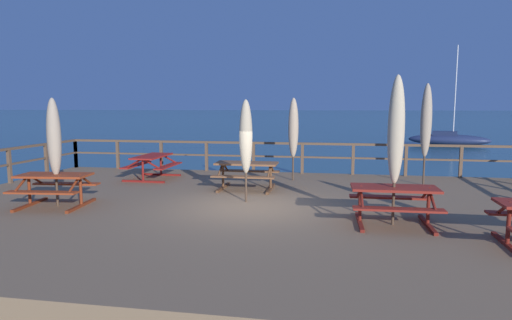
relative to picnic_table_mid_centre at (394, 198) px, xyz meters
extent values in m
plane|color=#2D5B6B|center=(-3.13, 1.11, -1.30)|extent=(600.00, 600.00, 0.00)
cube|color=#846647|center=(-3.13, 1.11, -0.92)|extent=(15.96, 10.84, 0.75)
cube|color=brown|center=(-3.13, 6.38, 0.50)|extent=(15.66, 0.09, 0.08)
cube|color=brown|center=(-3.13, 6.38, 0.03)|extent=(15.66, 0.07, 0.06)
cube|color=brown|center=(-10.96, 6.38, -0.03)|extent=(0.10, 0.10, 1.05)
cube|color=brown|center=(-9.22, 6.38, -0.03)|extent=(0.10, 0.10, 1.05)
cube|color=brown|center=(-7.48, 6.38, -0.03)|extent=(0.10, 0.10, 1.05)
cube|color=brown|center=(-5.74, 6.38, -0.03)|extent=(0.10, 0.10, 1.05)
cube|color=brown|center=(-4.00, 6.38, -0.03)|extent=(0.10, 0.10, 1.05)
cube|color=brown|center=(-2.26, 6.38, -0.03)|extent=(0.10, 0.10, 1.05)
cube|color=brown|center=(-0.51, 6.38, -0.03)|extent=(0.10, 0.10, 1.05)
cube|color=brown|center=(1.23, 6.38, -0.03)|extent=(0.10, 0.10, 1.05)
cube|color=brown|center=(2.97, 6.38, -0.03)|extent=(0.10, 0.10, 1.05)
cube|color=brown|center=(-10.96, 2.87, -0.03)|extent=(0.10, 0.10, 1.05)
cube|color=brown|center=(-10.96, 4.62, -0.03)|extent=(0.10, 0.10, 1.05)
cube|color=brown|center=(-10.96, 6.38, -0.03)|extent=(0.10, 0.10, 1.05)
cube|color=maroon|center=(0.00, 0.00, 0.19)|extent=(1.69, 0.79, 0.05)
cube|color=maroon|center=(0.01, -0.56, -0.11)|extent=(1.68, 0.31, 0.04)
cube|color=maroon|center=(-0.01, 0.56, -0.11)|extent=(1.68, 0.31, 0.04)
cube|color=maroon|center=(-0.66, -0.01, -0.52)|extent=(0.11, 1.40, 0.06)
cylinder|color=maroon|center=(-0.66, -0.01, -0.18)|extent=(0.07, 0.07, 0.74)
cylinder|color=maroon|center=(-0.65, -0.29, 0.04)|extent=(0.07, 0.63, 0.37)
cylinder|color=maroon|center=(-0.66, 0.27, 0.04)|extent=(0.07, 0.63, 0.37)
cube|color=maroon|center=(0.66, 0.01, -0.52)|extent=(0.11, 1.40, 0.06)
cylinder|color=maroon|center=(0.66, 0.01, -0.18)|extent=(0.07, 0.07, 0.74)
cylinder|color=maroon|center=(0.66, -0.27, 0.04)|extent=(0.07, 0.63, 0.37)
cylinder|color=maroon|center=(0.65, 0.29, 0.04)|extent=(0.07, 0.63, 0.37)
cube|color=maroon|center=(1.71, -1.10, -0.52)|extent=(0.11, 1.40, 0.06)
cylinder|color=maroon|center=(1.71, -1.10, -0.18)|extent=(0.07, 0.07, 0.74)
cylinder|color=maroon|center=(1.72, -0.82, 0.04)|extent=(0.07, 0.63, 0.37)
cube|color=brown|center=(-3.62, 3.18, 0.19)|extent=(1.75, 0.77, 0.05)
cube|color=brown|center=(-3.61, 2.62, -0.11)|extent=(1.74, 0.29, 0.04)
cube|color=brown|center=(-3.62, 3.74, -0.11)|extent=(1.74, 0.29, 0.04)
cube|color=brown|center=(-4.31, 3.17, -0.52)|extent=(0.09, 1.40, 0.06)
cylinder|color=brown|center=(-4.31, 3.17, -0.18)|extent=(0.07, 0.07, 0.74)
cylinder|color=brown|center=(-4.31, 2.89, 0.04)|extent=(0.06, 0.63, 0.37)
cylinder|color=brown|center=(-4.31, 3.45, 0.04)|extent=(0.06, 0.63, 0.37)
cube|color=brown|center=(-2.93, 3.18, -0.52)|extent=(0.09, 1.40, 0.06)
cylinder|color=brown|center=(-2.93, 3.18, -0.18)|extent=(0.07, 0.07, 0.74)
cylinder|color=brown|center=(-2.92, 2.90, 0.04)|extent=(0.06, 0.63, 0.37)
cylinder|color=brown|center=(-2.93, 3.46, 0.04)|extent=(0.06, 0.63, 0.37)
cube|color=#993819|center=(-7.66, 0.30, 0.19)|extent=(1.69, 0.92, 0.05)
cube|color=#993819|center=(-7.61, -0.26, -0.11)|extent=(1.64, 0.44, 0.04)
cube|color=#993819|center=(-7.72, 0.85, -0.11)|extent=(1.64, 0.44, 0.04)
cube|color=maroon|center=(-8.29, 0.23, -0.52)|extent=(0.22, 1.40, 0.06)
cylinder|color=maroon|center=(-8.29, 0.23, -0.18)|extent=(0.07, 0.07, 0.74)
cylinder|color=maroon|center=(-8.26, -0.05, 0.04)|extent=(0.12, 0.63, 0.37)
cylinder|color=maroon|center=(-8.32, 0.51, 0.04)|extent=(0.12, 0.63, 0.37)
cube|color=maroon|center=(-7.03, 0.36, -0.52)|extent=(0.22, 1.40, 0.06)
cylinder|color=maroon|center=(-7.03, 0.36, -0.18)|extent=(0.07, 0.07, 0.74)
cylinder|color=maroon|center=(-7.01, 0.08, 0.04)|extent=(0.12, 0.63, 0.37)
cylinder|color=maroon|center=(-7.06, 0.64, 0.04)|extent=(0.12, 0.63, 0.37)
cube|color=maroon|center=(-6.98, 4.39, 0.19)|extent=(0.78, 1.77, 0.05)
cube|color=maroon|center=(-6.42, 4.38, -0.11)|extent=(0.30, 1.76, 0.04)
cube|color=maroon|center=(-7.54, 4.40, -0.11)|extent=(0.30, 1.76, 0.04)
cube|color=maroon|center=(-6.99, 3.69, -0.52)|extent=(1.40, 0.10, 0.06)
cylinder|color=maroon|center=(-6.99, 3.69, -0.18)|extent=(0.07, 0.07, 0.74)
cylinder|color=maroon|center=(-6.71, 3.69, 0.04)|extent=(0.63, 0.06, 0.37)
cylinder|color=maroon|center=(-7.27, 3.69, 0.04)|extent=(0.63, 0.06, 0.37)
cube|color=maroon|center=(-6.97, 5.09, -0.52)|extent=(1.40, 0.10, 0.06)
cylinder|color=maroon|center=(-6.97, 5.09, -0.18)|extent=(0.07, 0.07, 0.74)
cylinder|color=maroon|center=(-6.69, 5.08, 0.04)|extent=(0.63, 0.06, 0.37)
cylinder|color=maroon|center=(-7.25, 5.09, 0.04)|extent=(0.63, 0.06, 0.37)
cylinder|color=#4C3828|center=(-0.01, -0.02, 0.85)|extent=(0.06, 0.06, 2.80)
ellipsoid|color=#CCB793|center=(-0.01, -0.02, 1.35)|extent=(0.32, 0.32, 2.13)
cylinder|color=#7A6E58|center=(-0.01, -0.02, 1.19)|extent=(0.21, 0.21, 0.05)
cone|color=#4C3828|center=(-0.01, -0.02, 2.32)|extent=(0.10, 0.10, 0.14)
cylinder|color=#4C3828|center=(1.48, 4.71, 0.88)|extent=(0.06, 0.06, 2.86)
ellipsoid|color=tan|center=(1.48, 4.71, 1.38)|extent=(0.32, 0.32, 2.17)
cylinder|color=#685B4C|center=(1.48, 4.71, 1.22)|extent=(0.21, 0.21, 0.05)
cone|color=#4C3828|center=(1.48, 4.71, 2.38)|extent=(0.10, 0.10, 0.14)
cylinder|color=#4C3828|center=(-7.62, 0.32, 0.66)|extent=(0.06, 0.06, 2.41)
ellipsoid|color=tan|center=(-7.62, 0.32, 1.08)|extent=(0.32, 0.32, 1.83)
cylinder|color=#685B4C|center=(-7.62, 0.32, 0.94)|extent=(0.21, 0.21, 0.05)
cone|color=#4C3828|center=(-7.62, 0.32, 1.93)|extent=(0.10, 0.10, 0.14)
cylinder|color=#4C3828|center=(-2.45, 4.89, 0.69)|extent=(0.06, 0.06, 2.47)
ellipsoid|color=tan|center=(-2.45, 4.89, 1.12)|extent=(0.32, 0.32, 1.88)
cylinder|color=#71614F|center=(-2.45, 4.89, 0.98)|extent=(0.21, 0.21, 0.05)
cone|color=#4C3828|center=(-2.45, 4.89, 1.99)|extent=(0.10, 0.10, 0.14)
cylinder|color=#4C3828|center=(-3.31, 1.55, 0.64)|extent=(0.06, 0.06, 2.38)
ellipsoid|color=#CCB793|center=(-3.31, 1.55, 1.06)|extent=(0.32, 0.32, 1.81)
cylinder|color=#7A6E58|center=(-3.31, 1.55, 0.93)|extent=(0.21, 0.21, 0.05)
cone|color=#4C3828|center=(-3.31, 1.55, 1.90)|extent=(0.10, 0.10, 0.14)
ellipsoid|color=navy|center=(7.78, 27.45, -0.85)|extent=(6.23, 3.21, 0.90)
cube|color=#202949|center=(7.49, 27.53, -0.35)|extent=(2.03, 1.53, 0.36)
cylinder|color=silver|center=(8.07, 27.37, 2.92)|extent=(0.10, 0.10, 7.00)
camera|label=1|loc=(-1.24, -8.85, 1.81)|focal=30.63mm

